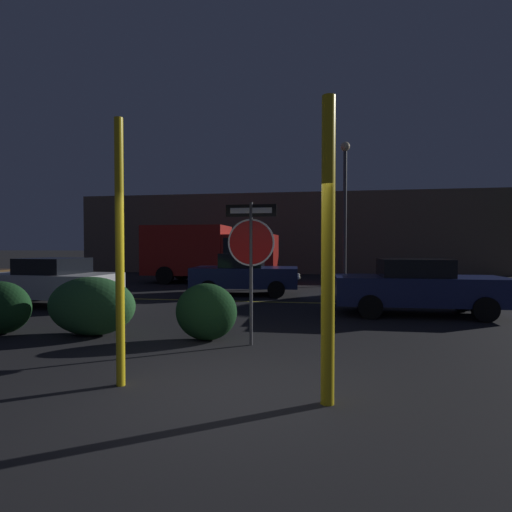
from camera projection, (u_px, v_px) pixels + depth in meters
The scene contains 14 objects.
ground_plane at pixel (229, 393), 4.87m from camera, with size 260.00×260.00×0.00m, color black.
road_center_stripe at pixel (285, 302), 12.70m from camera, with size 39.68×0.12×0.01m, color gold.
stop_sign at pixel (251, 244), 7.20m from camera, with size 0.93×0.06×2.59m.
yellow_pole_left at pixel (120, 253), 5.11m from camera, with size 0.11×0.11×3.44m, color yellow.
yellow_pole_right at pixel (328, 251), 4.51m from camera, with size 0.15×0.15×3.49m, color yellow.
hedge_bush_0 at pixel (0, 308), 8.16m from camera, with size 1.32×0.78×1.08m, color #19421E.
hedge_bush_1 at pixel (92, 306), 8.03m from camera, with size 1.82×1.05×1.18m, color #285B2D.
hedge_bush_2 at pixel (206, 312), 7.60m from camera, with size 1.19×0.76×1.09m, color #19421E.
passing_car_1 at pixel (51, 282), 11.95m from camera, with size 4.08×2.19×1.44m.
passing_car_2 at pixel (245, 274), 14.74m from camera, with size 4.01×2.22×1.53m.
passing_car_3 at pixel (418, 287), 10.39m from camera, with size 4.36×1.82×1.46m.
delivery_truck at pixel (212, 252), 19.43m from camera, with size 6.36×2.59×2.77m.
street_lamp at pixel (345, 195), 17.96m from camera, with size 0.42×0.42×6.48m.
building_backdrop at pixel (286, 234), 27.36m from camera, with size 27.71×3.97×5.21m, color #6B5B4C.
Camera 1 is at (1.10, -4.71, 1.81)m, focal length 28.00 mm.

